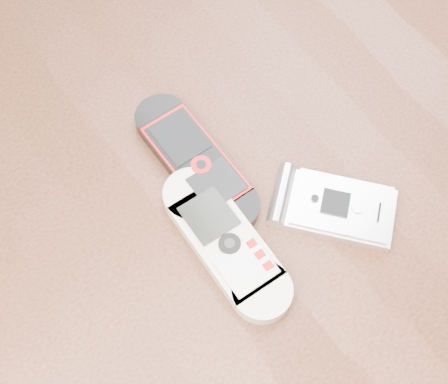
% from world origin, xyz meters
% --- Properties ---
extents(ground, '(4.00, 4.00, 0.00)m').
position_xyz_m(ground, '(0.00, 0.00, 0.00)').
color(ground, '#472B19').
rests_on(ground, ground).
extents(table, '(1.20, 0.80, 0.75)m').
position_xyz_m(table, '(0.00, 0.00, 0.64)').
color(table, black).
rests_on(table, ground).
extents(nokia_white, '(0.05, 0.15, 0.02)m').
position_xyz_m(nokia_white, '(-0.02, -0.04, 0.76)').
color(nokia_white, beige).
rests_on(nokia_white, table).
extents(nokia_black_red, '(0.05, 0.16, 0.02)m').
position_xyz_m(nokia_black_red, '(0.00, 0.04, 0.76)').
color(nokia_black_red, black).
rests_on(nokia_black_red, table).
extents(motorola_razr, '(0.11, 0.12, 0.02)m').
position_xyz_m(motorola_razr, '(0.08, -0.07, 0.76)').
color(motorola_razr, silver).
rests_on(motorola_razr, table).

